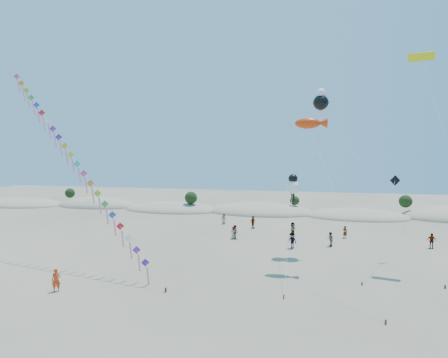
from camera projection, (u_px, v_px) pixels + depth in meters
ground at (167, 341)px, 21.47m from camera, size 160.00×160.00×0.00m
dune_ridge at (266, 212)px, 65.23m from camera, size 145.30×11.49×5.57m
kite_train at (72, 157)px, 35.71m from camera, size 21.77×10.23×19.75m
fish_kite at (311, 124)px, 34.19m from camera, size 6.15×11.63×13.90m
cartoon_kite_low at (293, 185)px, 38.33m from camera, size 1.42×12.48×8.49m
cartoon_kite_high at (321, 101)px, 39.40m from camera, size 10.52×10.21×17.41m
parafoil_kite at (422, 61)px, 34.15m from camera, size 2.83×13.95×19.91m
dark_kite at (388, 202)px, 35.48m from camera, size 4.69×8.77×8.46m
flyer_foreground at (56, 280)px, 28.88m from camera, size 0.78×0.67×1.79m
beachgoers at (288, 232)px, 45.94m from camera, size 26.44×12.65×1.88m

